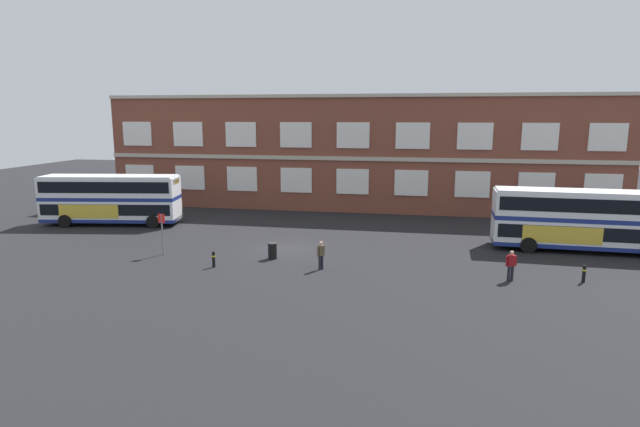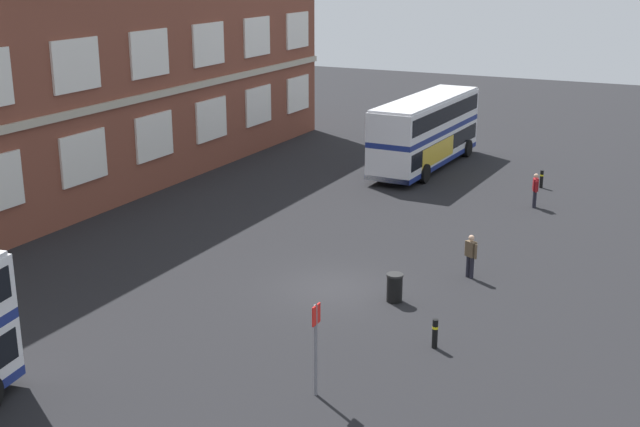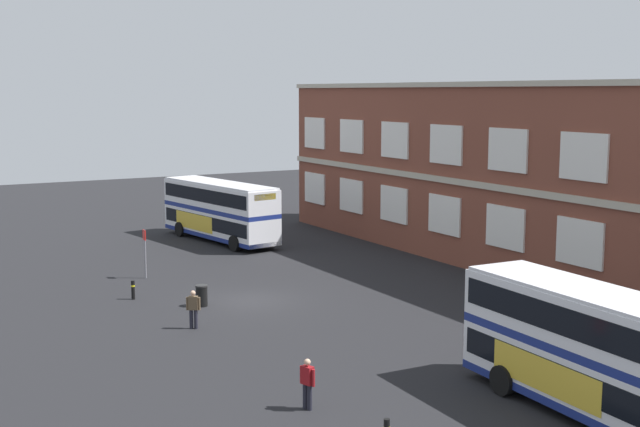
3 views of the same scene
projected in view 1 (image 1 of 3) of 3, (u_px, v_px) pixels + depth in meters
name	position (u px, v px, depth m)	size (l,w,h in m)	color
ground_plane	(292.00, 242.00, 37.10)	(120.00, 120.00, 0.00)	black
brick_terminal_building	(358.00, 153.00, 51.03)	(47.67, 8.19, 10.78)	brown
double_decker_near	(111.00, 199.00, 42.71)	(11.27, 4.26, 4.07)	silver
double_decker_middle	(580.00, 219.00, 34.33)	(11.09, 3.16, 4.07)	silver
waiting_passenger	(511.00, 264.00, 28.29)	(0.63, 0.35, 1.70)	black
second_passenger	(321.00, 254.00, 30.37)	(0.42, 0.60, 1.70)	black
bus_stand_flag	(162.00, 230.00, 33.41)	(0.44, 0.10, 2.70)	slate
station_litter_bin	(272.00, 251.00, 32.74)	(0.60, 0.60, 1.03)	black
safety_bollard_west	(214.00, 259.00, 30.90)	(0.19, 0.19, 0.95)	black
safety_bollard_east	(584.00, 273.00, 28.12)	(0.19, 0.19, 0.95)	black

